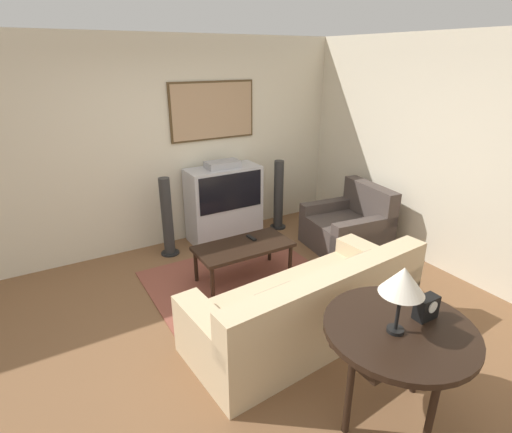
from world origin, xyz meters
TOP-DOWN VIEW (x-y plane):
  - ground_plane at (0.00, 0.00)m, footprint 12.00×12.00m
  - wall_back at (0.01, 2.13)m, footprint 12.00×0.10m
  - wall_right at (2.63, 0.00)m, footprint 0.06×12.00m
  - area_rug at (0.33, 0.74)m, footprint 1.98×1.42m
  - tv at (0.73, 1.83)m, footprint 1.01×0.46m
  - couch at (0.43, -0.50)m, footprint 2.28×1.09m
  - armchair at (2.03, 0.70)m, footprint 1.01×1.04m
  - coffee_table at (0.40, 0.68)m, footprint 1.10×0.55m
  - console_table at (0.37, -1.53)m, footprint 1.00×1.00m
  - table_lamp at (0.30, -1.54)m, footprint 0.28×0.28m
  - mantel_clock at (0.59, -1.54)m, footprint 0.16×0.10m
  - remote at (0.57, 0.78)m, footprint 0.05×0.16m
  - speaker_tower_left at (-0.12, 1.74)m, footprint 0.24×0.24m
  - speaker_tower_right at (1.59, 1.74)m, footprint 0.24×0.24m

SIDE VIEW (x-z plane):
  - ground_plane at x=0.00m, z-range 0.00..0.00m
  - area_rug at x=0.33m, z-range 0.00..0.01m
  - armchair at x=2.03m, z-range -0.15..0.71m
  - couch at x=0.43m, z-range -0.12..0.69m
  - coffee_table at x=0.40m, z-range 0.18..0.62m
  - remote at x=0.57m, z-range 0.44..0.46m
  - speaker_tower_left at x=-0.12m, z-range -0.03..1.01m
  - speaker_tower_right at x=1.59m, z-range -0.03..1.01m
  - tv at x=0.73m, z-range -0.03..1.09m
  - console_table at x=0.37m, z-range 0.32..1.10m
  - mantel_clock at x=0.59m, z-range 0.78..0.94m
  - table_lamp at x=0.30m, z-range 0.92..1.39m
  - wall_right at x=2.63m, z-range 0.00..2.70m
  - wall_back at x=0.01m, z-range 0.01..2.71m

